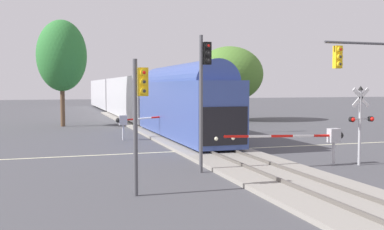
{
  "coord_description": "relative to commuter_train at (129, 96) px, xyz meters",
  "views": [
    {
      "loc": [
        -9.18,
        -25.49,
        3.89
      ],
      "look_at": [
        -0.3,
        2.46,
        2.0
      ],
      "focal_mm": 41.92,
      "sensor_mm": 36.0,
      "label": 1
    }
  ],
  "objects": [
    {
      "name": "ground_plane",
      "position": [
        -0.0,
        -28.73,
        -2.72
      ],
      "size": [
        220.0,
        220.0,
        0.0
      ],
      "primitive_type": "plane",
      "color": "#47474C"
    },
    {
      "name": "crossing_signal_mast",
      "position": [
        5.3,
        -35.89,
        -0.33
      ],
      "size": [
        1.36,
        0.44,
        3.91
      ],
      "color": "#B2B2B7",
      "rests_on": "ground"
    },
    {
      "name": "road_centre_stripe",
      "position": [
        -0.0,
        -28.73,
        -2.72
      ],
      "size": [
        44.0,
        0.2,
        0.01
      ],
      "color": "beige",
      "rests_on": "ground"
    },
    {
      "name": "traffic_signal_median",
      "position": [
        -2.62,
        -35.32,
        1.38
      ],
      "size": [
        0.53,
        0.38,
        6.15
      ],
      "color": "#4C4C51",
      "rests_on": "ground"
    },
    {
      "name": "oak_far_right",
      "position": [
        9.99,
        -7.65,
        2.5
      ],
      "size": [
        7.54,
        7.54,
        8.32
      ],
      "color": "brown",
      "rests_on": "ground"
    },
    {
      "name": "oak_behind_train",
      "position": [
        -8.02,
        -9.26,
        4.08
      ],
      "size": [
        4.73,
        4.73,
        10.23
      ],
      "color": "brown",
      "rests_on": "ground"
    },
    {
      "name": "crossing_gate_near",
      "position": [
        3.41,
        -35.34,
        -1.31
      ],
      "size": [
        6.4,
        0.4,
        1.8
      ],
      "color": "#B7B7BC",
      "rests_on": "ground"
    },
    {
      "name": "railway_track",
      "position": [
        -0.0,
        -28.73,
        -2.63
      ],
      "size": [
        4.4,
        80.0,
        0.32
      ],
      "color": "gray",
      "rests_on": "ground"
    },
    {
      "name": "crossing_gate_far",
      "position": [
        -3.57,
        -22.12,
        -1.29
      ],
      "size": [
        5.77,
        0.4,
        1.84
      ],
      "color": "#B7B7BC",
      "rests_on": "ground"
    },
    {
      "name": "traffic_signal_near_left",
      "position": [
        -6.19,
        -38.7,
        0.53
      ],
      "size": [
        0.53,
        0.38,
        4.84
      ],
      "color": "#4C4C51",
      "rests_on": "ground"
    },
    {
      "name": "commuter_train",
      "position": [
        0.0,
        0.0,
        0.0
      ],
      "size": [
        3.04,
        66.48,
        5.16
      ],
      "color": "#384C93",
      "rests_on": "railway_track"
    },
    {
      "name": "traffic_signal_far_side",
      "position": [
        5.42,
        -20.07,
        0.72
      ],
      "size": [
        0.53,
        0.38,
        5.13
      ],
      "color": "#4C4C51",
      "rests_on": "ground"
    }
  ]
}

